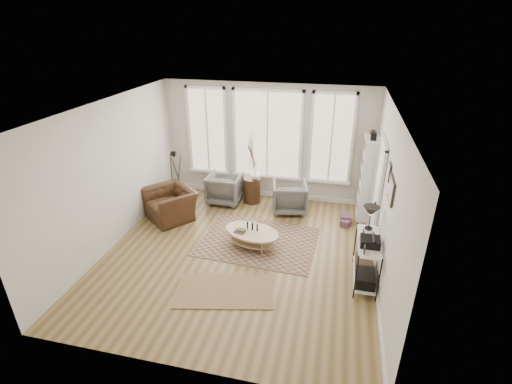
% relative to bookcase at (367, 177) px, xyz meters
% --- Properties ---
extents(room, '(5.50, 5.54, 2.90)m').
position_rel_bookcase_xyz_m(room, '(-2.42, -2.20, 0.47)').
color(room, olive).
rests_on(room, ground).
extents(bay_window, '(4.14, 0.12, 2.24)m').
position_rel_bookcase_xyz_m(bay_window, '(-2.44, 0.49, 0.65)').
color(bay_window, tan).
rests_on(bay_window, ground).
extents(door, '(0.09, 1.06, 2.22)m').
position_rel_bookcase_xyz_m(door, '(0.13, -1.08, 0.17)').
color(door, silver).
rests_on(door, ground).
extents(bookcase, '(0.31, 0.85, 2.06)m').
position_rel_bookcase_xyz_m(bookcase, '(0.00, 0.00, 0.00)').
color(bookcase, white).
rests_on(bookcase, ground).
extents(low_shelf, '(0.38, 1.08, 1.30)m').
position_rel_bookcase_xyz_m(low_shelf, '(-0.06, -2.52, -0.44)').
color(low_shelf, white).
rests_on(low_shelf, ground).
extents(wall_art, '(0.04, 0.88, 0.44)m').
position_rel_bookcase_xyz_m(wall_art, '(0.14, -2.49, 0.92)').
color(wall_art, black).
rests_on(wall_art, ground).
extents(rug_main, '(2.47, 1.91, 0.01)m').
position_rel_bookcase_xyz_m(rug_main, '(-2.16, -1.72, -0.95)').
color(rug_main, brown).
rests_on(rug_main, ground).
extents(rug_runner, '(1.80, 1.24, 0.01)m').
position_rel_bookcase_xyz_m(rug_runner, '(-2.39, -3.36, -0.94)').
color(rug_runner, brown).
rests_on(rug_runner, ground).
extents(coffee_table, '(1.31, 1.01, 0.53)m').
position_rel_bookcase_xyz_m(coffee_table, '(-2.26, -1.93, -0.67)').
color(coffee_table, tan).
rests_on(coffee_table, ground).
extents(armchair_left, '(0.81, 0.83, 0.75)m').
position_rel_bookcase_xyz_m(armchair_left, '(-3.39, -0.09, -0.58)').
color(armchair_left, '#5E5E5A').
rests_on(armchair_left, ground).
extents(armchair_right, '(0.94, 0.96, 0.74)m').
position_rel_bookcase_xyz_m(armchair_right, '(-1.74, -0.21, -0.58)').
color(armchair_right, '#5E5E5A').
rests_on(armchair_right, ground).
extents(side_table, '(0.43, 0.43, 1.81)m').
position_rel_bookcase_xyz_m(side_table, '(-2.73, 0.07, -0.09)').
color(side_table, '#3D2516').
rests_on(side_table, ground).
extents(vase, '(0.23, 0.23, 0.23)m').
position_rel_bookcase_xyz_m(vase, '(-2.63, 0.03, -0.20)').
color(vase, silver).
rests_on(vase, side_table).
extents(accent_chair, '(1.44, 1.42, 0.71)m').
position_rel_bookcase_xyz_m(accent_chair, '(-4.38, -1.15, -0.60)').
color(accent_chair, '#3D2516').
rests_on(accent_chair, ground).
extents(tripod_camera, '(0.44, 0.44, 1.25)m').
position_rel_bookcase_xyz_m(tripod_camera, '(-4.68, -0.13, -0.38)').
color(tripod_camera, black).
rests_on(tripod_camera, ground).
extents(book_stack_near, '(0.24, 0.30, 0.19)m').
position_rel_bookcase_xyz_m(book_stack_near, '(-0.39, -0.48, -0.86)').
color(book_stack_near, maroon).
rests_on(book_stack_near, ground).
extents(book_stack_far, '(0.25, 0.28, 0.15)m').
position_rel_bookcase_xyz_m(book_stack_far, '(-0.39, -0.64, -0.88)').
color(book_stack_far, maroon).
rests_on(book_stack_far, ground).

